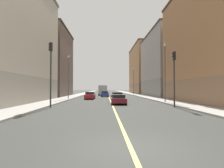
% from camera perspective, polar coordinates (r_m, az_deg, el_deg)
% --- Properties ---
extents(ground_plane, '(400.00, 400.00, 0.00)m').
position_cam_1_polar(ground_plane, '(6.52, 5.95, -19.58)').
color(ground_plane, '#343632').
rests_on(ground_plane, ground).
extents(sidewalk_left, '(3.20, 168.00, 0.15)m').
position_cam_1_polar(sidewalk_left, '(55.96, 7.56, -3.33)').
color(sidewalk_left, '#9E9B93').
rests_on(sidewalk_left, ground).
extents(sidewalk_right, '(3.20, 168.00, 0.15)m').
position_cam_1_polar(sidewalk_right, '(55.70, -10.16, -3.33)').
color(sidewalk_right, '#9E9B93').
rests_on(sidewalk_right, ground).
extents(lane_center_stripe, '(0.16, 154.00, 0.01)m').
position_cam_1_polar(lane_center_stripe, '(55.17, -1.28, -3.44)').
color(lane_center_stripe, '#E5D14C').
rests_on(lane_center_stripe, ground).
extents(building_left_near, '(9.87, 20.27, 16.96)m').
position_cam_1_polar(building_left_near, '(29.60, 30.92, 11.44)').
color(building_left_near, '#8F6B4F').
rests_on(building_left_near, ground).
extents(building_left_mid, '(9.87, 19.88, 16.13)m').
position_cam_1_polar(building_left_mid, '(48.65, 16.93, 5.85)').
color(building_left_mid, gray).
rests_on(building_left_mid, ground).
extents(building_left_far, '(9.87, 24.20, 18.50)m').
position_cam_1_polar(building_left_far, '(73.14, 10.37, 4.36)').
color(building_left_far, '#8F6B4F').
rests_on(building_left_far, ground).
extents(building_right_midblock, '(9.87, 15.65, 16.56)m').
position_cam_1_polar(building_right_midblock, '(47.93, -19.39, 6.24)').
color(building_right_midblock, brown).
rests_on(building_right_midblock, ground).
extents(traffic_light_left_near, '(0.40, 0.32, 5.99)m').
position_cam_1_polar(traffic_light_left_near, '(20.74, 18.89, 3.83)').
color(traffic_light_left_near, '#2D2D2D').
rests_on(traffic_light_left_near, ground).
extents(traffic_light_right_near, '(0.40, 0.32, 6.85)m').
position_cam_1_polar(traffic_light_right_near, '(20.24, -18.70, 5.35)').
color(traffic_light_right_near, '#2D2D2D').
rests_on(traffic_light_right_near, ground).
extents(street_lamp_left_near, '(0.36, 0.36, 8.19)m').
position_cam_1_polar(street_lamp_left_near, '(26.81, 16.29, 5.12)').
color(street_lamp_left_near, '#4C4C51').
rests_on(street_lamp_left_near, ground).
extents(street_lamp_right_near, '(0.36, 0.36, 7.82)m').
position_cam_1_polar(street_lamp_right_near, '(34.15, -13.54, 3.40)').
color(street_lamp_right_near, '#4C4C51').
rests_on(street_lamp_right_near, ground).
extents(street_lamp_left_far, '(0.36, 0.36, 7.77)m').
position_cam_1_polar(street_lamp_left_far, '(54.18, 6.81, 1.61)').
color(street_lamp_left_far, '#4C4C51').
rests_on(street_lamp_left_far, ground).
extents(car_black, '(1.97, 4.27, 1.35)m').
position_cam_1_polar(car_black, '(30.98, 1.66, -3.89)').
color(car_black, black).
rests_on(car_black, ground).
extents(car_blue, '(1.91, 3.99, 1.31)m').
position_cam_1_polar(car_blue, '(44.05, -2.26, -3.14)').
color(car_blue, '#23389E').
rests_on(car_blue, ground).
extents(car_red, '(1.85, 4.10, 1.36)m').
position_cam_1_polar(car_red, '(34.40, -6.92, -3.61)').
color(car_red, red).
rests_on(car_red, ground).
extents(car_maroon, '(2.05, 4.27, 1.21)m').
position_cam_1_polar(car_maroon, '(23.77, 2.07, -4.80)').
color(car_maroon, maroon).
rests_on(car_maroon, ground).
extents(box_truck, '(2.59, 6.99, 2.84)m').
position_cam_1_polar(box_truck, '(54.65, -2.87, -1.85)').
color(box_truck, maroon).
rests_on(box_truck, ground).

